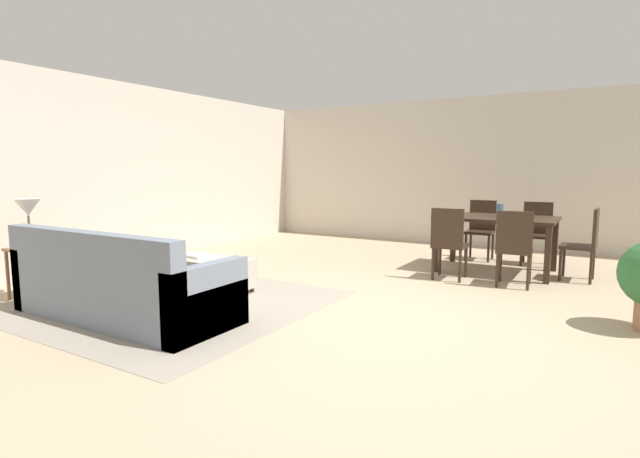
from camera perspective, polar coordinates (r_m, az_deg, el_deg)
ground_plane at (r=4.70m, az=5.87°, el=-10.31°), size 10.80×10.80×0.00m
wall_back at (r=9.27m, az=19.32°, el=6.33°), size 9.00×0.12×2.70m
wall_left at (r=7.86m, az=-23.60°, el=6.09°), size 0.12×11.00×2.70m
area_rug at (r=5.41m, az=-17.17°, el=-8.23°), size 3.00×2.80×0.01m
couch at (r=4.95m, az=-22.48°, el=-6.46°), size 2.27×0.89×0.86m
ottoman_table at (r=5.75m, az=-13.18°, el=-4.96°), size 1.07×0.53×0.39m
side_table at (r=6.11m, az=-30.90°, el=-2.96°), size 0.40×0.40×0.56m
table_lamp at (r=6.05m, az=-31.21°, el=1.99°), size 0.26×0.26×0.53m
dining_table at (r=7.03m, az=20.09°, el=0.63°), size 1.52×0.99×0.76m
dining_chair_near_left at (r=6.32m, az=14.94°, el=-1.21°), size 0.41×0.41×0.92m
dining_chair_near_right at (r=6.16m, az=21.96°, el=-1.69°), size 0.43×0.43×0.92m
dining_chair_far_left at (r=7.97m, az=18.48°, el=0.34°), size 0.41×0.41×0.92m
dining_chair_far_right at (r=7.83m, az=24.20°, el=-0.03°), size 0.41×0.41×0.92m
dining_chair_head_east at (r=6.90m, az=28.89°, el=-1.17°), size 0.42×0.42×0.92m
vase_centerpiece at (r=6.99m, az=20.46°, el=2.09°), size 0.10×0.10×0.18m
book_on_ottoman at (r=5.79m, az=-14.25°, el=-3.10°), size 0.29×0.24×0.03m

